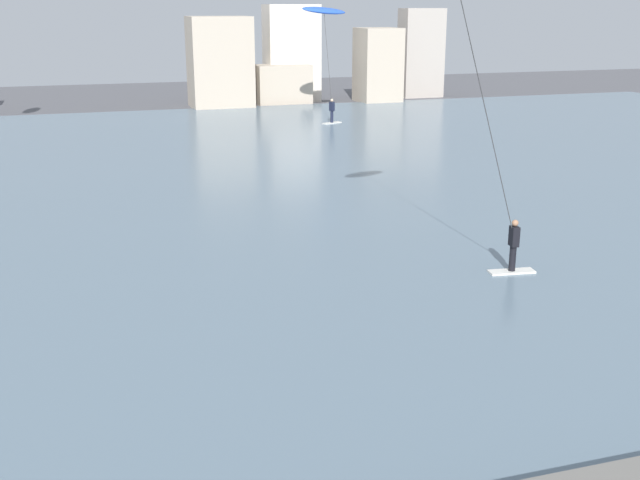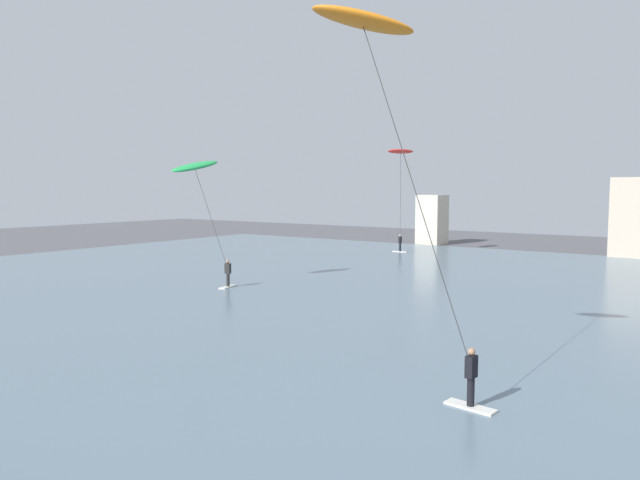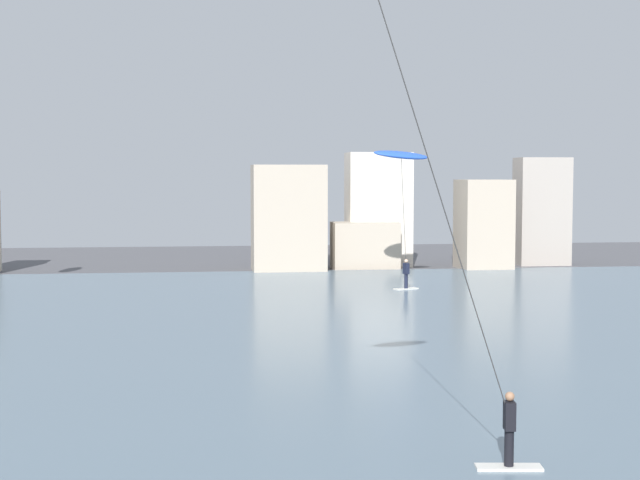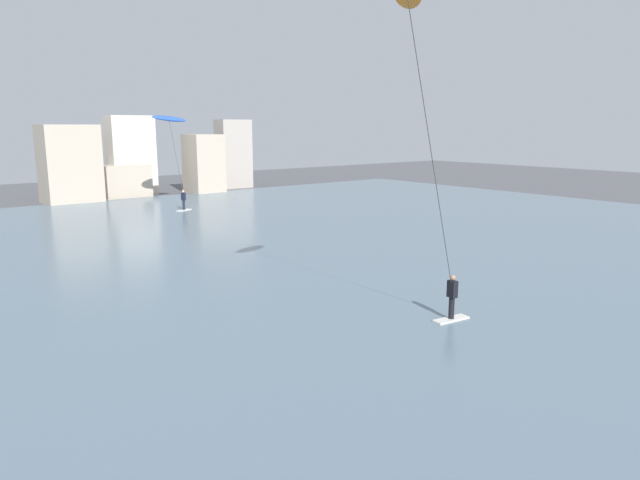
# 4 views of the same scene
# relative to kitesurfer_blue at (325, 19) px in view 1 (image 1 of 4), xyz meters

# --- Properties ---
(water_bay) EXTENTS (84.00, 52.00, 0.10)m
(water_bay) POSITION_rel_kitesurfer_blue_xyz_m (-9.41, -17.46, -6.82)
(water_bay) COLOR slate
(water_bay) RESTS_ON ground
(far_shore_buildings) EXTENTS (41.24, 5.78, 7.86)m
(far_shore_buildings) POSITION_rel_kitesurfer_blue_xyz_m (-1.51, 10.34, -3.55)
(far_shore_buildings) COLOR beige
(far_shore_buildings) RESTS_ON ground
(kitesurfer_blue) EXTENTS (3.55, 3.82, 7.78)m
(kitesurfer_blue) POSITION_rel_kitesurfer_blue_xyz_m (0.00, 0.00, 0.00)
(kitesurfer_blue) COLOR silver
(kitesurfer_blue) RESTS_ON water_bay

